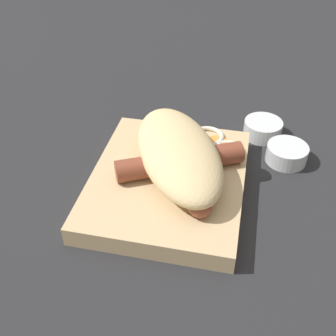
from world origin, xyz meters
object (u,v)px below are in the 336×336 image
bread_roll (178,153)px  condiment_cup_near (287,154)px  sausage (180,162)px  food_tray (168,182)px  condiment_cup_far (263,129)px

bread_roll → condiment_cup_near: (-0.07, 0.13, -0.04)m
sausage → condiment_cup_near: sausage is taller
bread_roll → sausage: bearing=44.3°
food_tray → condiment_cup_far: (-0.14, 0.11, -0.00)m
food_tray → bread_roll: bread_roll is taller
condiment_cup_near → condiment_cup_far: size_ratio=1.00×
food_tray → condiment_cup_far: bearing=142.6°
sausage → condiment_cup_far: 0.16m
sausage → condiment_cup_near: (-0.08, 0.13, -0.03)m
sausage → condiment_cup_near: 0.15m
bread_roll → sausage: (0.00, 0.00, -0.01)m
food_tray → sausage: 0.03m
food_tray → condiment_cup_near: 0.16m
condiment_cup_far → sausage: bearing=-36.3°
sausage → condiment_cup_near: bearing=121.1°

